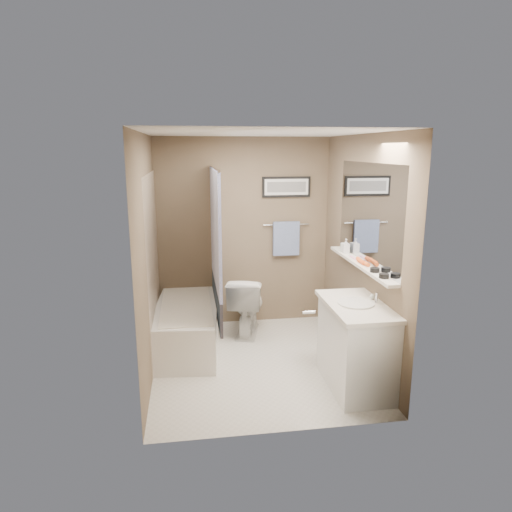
{
  "coord_description": "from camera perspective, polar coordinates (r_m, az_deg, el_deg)",
  "views": [
    {
      "loc": [
        -0.69,
        -4.47,
        2.25
      ],
      "look_at": [
        0.0,
        0.15,
        1.15
      ],
      "focal_mm": 32.0,
      "sensor_mm": 36.0,
      "label": 1
    }
  ],
  "objects": [
    {
      "name": "hair_brush_front",
      "position": [
        4.71,
        13.27,
        -0.79
      ],
      "size": [
        0.06,
        0.22,
        0.04
      ],
      "primitive_type": "cylinder",
      "rotation": [
        1.57,
        0.0,
        0.1
      ],
      "color": "#D8561E",
      "rests_on": "shelf"
    },
    {
      "name": "ground",
      "position": [
        5.05,
        0.26,
        -13.2
      ],
      "size": [
        2.5,
        2.5,
        0.0
      ],
      "primitive_type": "plane",
      "color": "silver",
      "rests_on": "ground"
    },
    {
      "name": "candle_bowl_near",
      "position": [
        4.27,
        15.7,
        -2.41
      ],
      "size": [
        0.09,
        0.09,
        0.04
      ],
      "primitive_type": "cylinder",
      "color": "black",
      "rests_on": "shelf"
    },
    {
      "name": "art_frame",
      "position": [
        5.85,
        3.81,
        8.61
      ],
      "size": [
        0.62,
        0.02,
        0.26
      ],
      "primitive_type": "cube",
      "color": "black",
      "rests_on": "wall_back"
    },
    {
      "name": "curtain_upper",
      "position": [
        5.05,
        -5.09,
        3.51
      ],
      "size": [
        0.03,
        1.45,
        1.28
      ],
      "primitive_type": "cube",
      "color": "white",
      "rests_on": "curtain_rod"
    },
    {
      "name": "faucet_spout",
      "position": [
        4.43,
        14.84,
        -5.07
      ],
      "size": [
        0.02,
        0.02,
        0.1
      ],
      "primitive_type": "cylinder",
      "color": "silver",
      "rests_on": "countertop"
    },
    {
      "name": "ceiling",
      "position": [
        4.53,
        0.29,
        14.9
      ],
      "size": [
        2.2,
        2.5,
        0.04
      ],
      "primitive_type": "cube",
      "color": "white",
      "rests_on": "wall_back"
    },
    {
      "name": "wall_back",
      "position": [
        5.84,
        -1.56,
        2.88
      ],
      "size": [
        2.2,
        0.04,
        2.4
      ],
      "primitive_type": "cube",
      "color": "brown",
      "rests_on": "ground"
    },
    {
      "name": "sink_basin",
      "position": [
        4.37,
        12.39,
        -5.77
      ],
      "size": [
        0.34,
        0.34,
        0.01
      ],
      "primitive_type": "cylinder",
      "color": "silver",
      "rests_on": "countertop"
    },
    {
      "name": "art_image",
      "position": [
        5.84,
        3.85,
        8.6
      ],
      "size": [
        0.5,
        0.0,
        0.13
      ],
      "primitive_type": "cube",
      "color": "#595959",
      "rests_on": "art_mat"
    },
    {
      "name": "door_handle",
      "position": [
        3.63,
        6.62,
        -7.0
      ],
      "size": [
        0.1,
        0.02,
        0.02
      ],
      "primitive_type": "cylinder",
      "rotation": [
        0.0,
        1.57,
        0.0
      ],
      "color": "silver",
      "rests_on": "door"
    },
    {
      "name": "candle_bowl_far",
      "position": [
        4.45,
        14.62,
        -1.7
      ],
      "size": [
        0.09,
        0.09,
        0.04
      ],
      "primitive_type": "cylinder",
      "color": "black",
      "rests_on": "shelf"
    },
    {
      "name": "pink_comb",
      "position": [
        4.97,
        12.04,
        -0.19
      ],
      "size": [
        0.03,
        0.16,
        0.01
      ],
      "primitive_type": "cube",
      "rotation": [
        0.0,
        0.0,
        0.02
      ],
      "color": "pink",
      "rests_on": "shelf"
    },
    {
      "name": "curtain_rod",
      "position": [
        4.98,
        -5.24,
        10.9
      ],
      "size": [
        0.02,
        1.55,
        0.02
      ],
      "primitive_type": "cylinder",
      "rotation": [
        1.57,
        0.0,
        0.0
      ],
      "color": "silver",
      "rests_on": "wall_left"
    },
    {
      "name": "wall_right",
      "position": [
        4.92,
        12.8,
        0.59
      ],
      "size": [
        0.04,
        2.5,
        2.4
      ],
      "primitive_type": "cube",
      "color": "brown",
      "rests_on": "ground"
    },
    {
      "name": "wall_front",
      "position": [
        3.48,
        3.36,
        -4.36
      ],
      "size": [
        2.2,
        0.04,
        2.4
      ],
      "primitive_type": "cube",
      "color": "brown",
      "rests_on": "ground"
    },
    {
      "name": "hair_brush_back",
      "position": [
        4.77,
        12.96,
        -0.58
      ],
      "size": [
        0.05,
        0.22,
        0.04
      ],
      "primitive_type": "cylinder",
      "rotation": [
        1.57,
        0.0,
        -0.07
      ],
      "color": "#E95720",
      "rests_on": "shelf"
    },
    {
      "name": "wall_left",
      "position": [
        4.61,
        -13.12,
        -0.27
      ],
      "size": [
        0.04,
        2.5,
        2.4
      ],
      "primitive_type": "cube",
      "color": "brown",
      "rests_on": "ground"
    },
    {
      "name": "glass_jar",
      "position": [
        5.24,
        10.93,
        1.05
      ],
      "size": [
        0.08,
        0.08,
        0.1
      ],
      "primitive_type": "cylinder",
      "color": "silver",
      "rests_on": "shelf"
    },
    {
      "name": "countertop",
      "position": [
        4.39,
        12.49,
        -6.1
      ],
      "size": [
        0.54,
        0.96,
        0.04
      ],
      "primitive_type": "cube",
      "color": "silver",
      "rests_on": "vanity"
    },
    {
      "name": "vanity",
      "position": [
        4.54,
        12.35,
        -11.1
      ],
      "size": [
        0.5,
        0.9,
        0.8
      ],
      "primitive_type": "cube",
      "rotation": [
        0.0,
        0.0,
        -0.0
      ],
      "color": "white",
      "rests_on": "ground"
    },
    {
      "name": "tile_surround",
      "position": [
        5.14,
        -12.72,
        -1.15
      ],
      "size": [
        0.02,
        1.55,
        2.0
      ],
      "primitive_type": "cube",
      "color": "tan",
      "rests_on": "wall_left"
    },
    {
      "name": "curtain_lower",
      "position": [
        5.25,
        -4.91,
        -5.34
      ],
      "size": [
        0.03,
        1.45,
        0.36
      ],
      "primitive_type": "cube",
      "color": "#243243",
      "rests_on": "curtain_rod"
    },
    {
      "name": "tub_rim",
      "position": [
        5.31,
        -8.71,
        -6.16
      ],
      "size": [
        0.56,
        1.36,
        0.02
      ],
      "primitive_type": "cube",
      "color": "white",
      "rests_on": "bathtub"
    },
    {
      "name": "towel",
      "position": [
        5.91,
        3.79,
        2.19
      ],
      "size": [
        0.34,
        0.05,
        0.44
      ],
      "primitive_type": "cube",
      "color": "#99B0DF",
      "rests_on": "towel_bar"
    },
    {
      "name": "bathtub",
      "position": [
        5.4,
        -8.62,
        -8.66
      ],
      "size": [
        0.82,
        1.55,
        0.5
      ],
      "primitive_type": "cube",
      "rotation": [
        0.0,
        0.0,
        -0.08
      ],
      "color": "white",
      "rests_on": "ground"
    },
    {
      "name": "soap_bottle",
      "position": [
        5.18,
        11.17,
        1.24
      ],
      "size": [
        0.08,
        0.08,
        0.16
      ],
      "primitive_type": "imported",
      "rotation": [
        0.0,
        0.0,
        -0.05
      ],
      "color": "#999999",
      "rests_on": "shelf"
    },
    {
      "name": "door",
      "position": [
        3.68,
        11.84,
        -6.92
      ],
      "size": [
        0.8,
        0.02,
        2.0
      ],
      "primitive_type": "cube",
      "color": "silver",
      "rests_on": "wall_front"
    },
    {
      "name": "toilet",
      "position": [
        5.68,
        -1.19,
        -6.09
      ],
      "size": [
        0.58,
        0.8,
        0.74
      ],
      "primitive_type": "imported",
      "rotation": [
        0.0,
        0.0,
        2.89
      ],
      "color": "white",
      "rests_on": "ground"
    },
    {
      "name": "towel_bar",
      "position": [
        5.9,
        3.78,
        3.95
      ],
      "size": [
        0.6,
        0.02,
        0.02
      ],
      "primitive_type": "cylinder",
      "rotation": [
        0.0,
        1.57,
        0.0
      ],
      "color": "silver",
      "rests_on": "wall_back"
    },
    {
      "name": "shelf",
      "position": [
        4.79,
        12.88,
        -0.98
      ],
      "size": [
        0.12,
        1.6,
        0.03
      ],
      "primitive_type": "cube",
      "color": "silver",
      "rests_on": "wall_right"
    },
    {
      "name": "faucet_knob",
      "position": [
        4.53,
        14.33,
        -4.92
      ],
      "size": [
        0.05,
        0.05,
        0.05
      ],
      "primitive_type": "sphere",
      "color": "silver",
      "rests_on": "countertop"
    },
    {
      "name": "art_mat",
      "position": [
        5.84,
        3.84,
        8.6
      ],
      "size": [
        0.56,
        0.0,
        0.2
      ],
      "primitive_type": "cube",
      "color": "white",
      "rests_on": "art_frame"
    },
    {
      "name": "mirror",
      "position": [
        4.71,
        13.83,
        5.19
      ],
      "size": [
        0.02,
        1.6,
        1.0
      ],
      "primitive_type": "cube",
      "color": "silver",
      "rests_on": "wall_right"
    }
  ]
}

